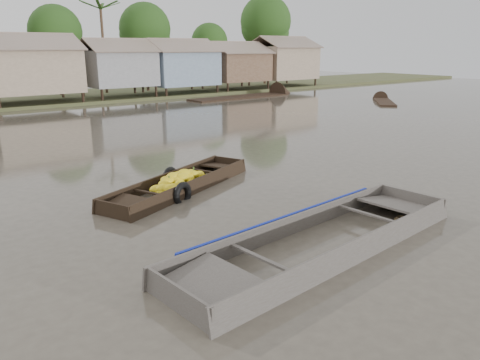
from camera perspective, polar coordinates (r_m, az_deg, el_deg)
ground at (r=12.31m, az=1.71°, el=-4.84°), size 120.00×120.00×0.00m
riverbank at (r=42.03m, az=-24.32°, el=12.81°), size 120.00×12.47×10.22m
banana_boat at (r=14.84m, az=-7.48°, el=-0.57°), size 6.17×3.64×0.84m
viewer_boat at (r=10.81m, az=9.92°, el=-7.72°), size 8.17×2.68×0.65m
distant_boats at (r=36.42m, az=-9.75°, el=8.75°), size 47.00×15.72×0.35m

